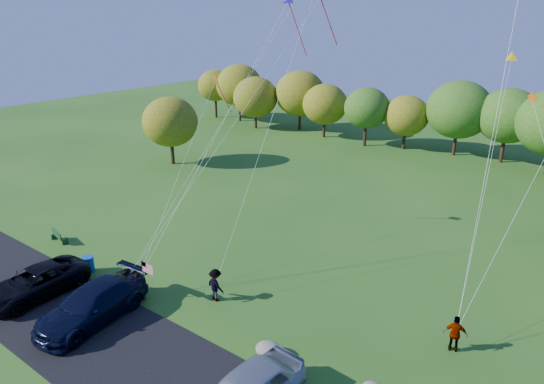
{
  "coord_description": "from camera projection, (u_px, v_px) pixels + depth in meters",
  "views": [
    {
      "loc": [
        15.37,
        -14.44,
        14.56
      ],
      "look_at": [
        -0.05,
        6.0,
        5.19
      ],
      "focal_mm": 32.0,
      "sensor_mm": 36.0,
      "label": 1
    }
  ],
  "objects": [
    {
      "name": "trash_barrel",
      "position": [
        89.0,
        264.0,
        29.06
      ],
      "size": [
        0.66,
        0.66,
        0.99
      ],
      "primitive_type": "cylinder",
      "color": "#0C41B5",
      "rests_on": "ground"
    },
    {
      "name": "flyer_b",
      "position": [
        127.0,
        284.0,
        26.4
      ],
      "size": [
        0.96,
        0.93,
        1.56
      ],
      "primitive_type": "imported",
      "rotation": [
        0.0,
        0.0,
        -0.64
      ],
      "color": "#4C4C59",
      "rests_on": "ground"
    },
    {
      "name": "minivan_dark",
      "position": [
        36.0,
        282.0,
        26.44
      ],
      "size": [
        2.7,
        5.69,
        1.57
      ],
      "primitive_type": "imported",
      "rotation": [
        0.0,
        0.0,
        0.02
      ],
      "color": "black",
      "rests_on": "asphalt_lane"
    },
    {
      "name": "ground",
      "position": [
        202.0,
        321.0,
        24.52
      ],
      "size": [
        140.0,
        140.0,
        0.0
      ],
      "primitive_type": "plane",
      "color": "#225518",
      "rests_on": "ground"
    },
    {
      "name": "flag_assembly",
      "position": [
        146.0,
        272.0,
        25.59
      ],
      "size": [
        0.89,
        0.57,
        2.39
      ],
      "color": "black",
      "rests_on": "ground"
    },
    {
      "name": "flyer_a",
      "position": [
        137.0,
        286.0,
        26.18
      ],
      "size": [
        0.63,
        0.48,
        1.52
      ],
      "primitive_type": "imported",
      "rotation": [
        0.0,
        0.0,
        0.24
      ],
      "color": "#4C4C59",
      "rests_on": "ground"
    },
    {
      "name": "minivan_navy",
      "position": [
        92.0,
        304.0,
        24.24
      ],
      "size": [
        3.15,
        6.38,
        1.78
      ],
      "primitive_type": "imported",
      "rotation": [
        0.0,
        0.0,
        0.11
      ],
      "color": "black",
      "rests_on": "asphalt_lane"
    },
    {
      "name": "flyer_d",
      "position": [
        455.0,
        334.0,
        22.06
      ],
      "size": [
        1.14,
        0.72,
        1.81
      ],
      "primitive_type": "imported",
      "rotation": [
        0.0,
        0.0,
        3.43
      ],
      "color": "#4C4C59",
      "rests_on": "ground"
    },
    {
      "name": "park_bench",
      "position": [
        58.0,
        236.0,
        32.86
      ],
      "size": [
        1.6,
        0.57,
        0.89
      ],
      "rotation": [
        0.0,
        0.0,
        -0.2
      ],
      "color": "#163E1A",
      "rests_on": "ground"
    },
    {
      "name": "treeline",
      "position": [
        447.0,
        115.0,
        50.26
      ],
      "size": [
        77.04,
        27.85,
        8.4
      ],
      "color": "#372314",
      "rests_on": "ground"
    },
    {
      "name": "boulder_near",
      "position": [
        269.0,
        350.0,
        21.86
      ],
      "size": [
        1.33,
        1.04,
        0.67
      ],
      "primitive_type": "ellipsoid",
      "color": "gray",
      "rests_on": "ground"
    },
    {
      "name": "asphalt_lane",
      "position": [
        138.0,
        363.0,
        21.51
      ],
      "size": [
        44.0,
        6.0,
        0.06
      ],
      "primitive_type": "cube",
      "color": "black",
      "rests_on": "ground"
    },
    {
      "name": "flyer_c",
      "position": [
        216.0,
        285.0,
        26.03
      ],
      "size": [
        1.27,
        0.83,
        1.84
      ],
      "primitive_type": "imported",
      "rotation": [
        0.0,
        0.0,
        3.01
      ],
      "color": "#4C4C59",
      "rests_on": "ground"
    }
  ]
}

